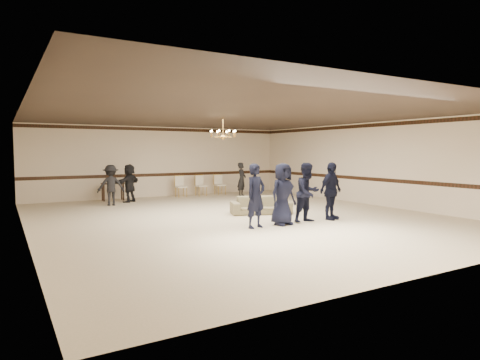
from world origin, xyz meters
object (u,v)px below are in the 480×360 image
Objects in this scene: chandelier at (223,127)px; boy_c at (308,193)px; boy_b at (283,194)px; adult_left at (111,185)px; settee at (261,205)px; banquet_chair_mid at (201,186)px; banquet_chair_left at (181,187)px; console_table at (113,192)px; banquet_chair_right at (220,185)px; boy_a at (256,196)px; adult_right at (242,179)px; adult_mid at (129,183)px; boy_d at (331,191)px.

boy_c is at bearing -65.99° from chandelier.
boy_b reaches higher than adult_left.
banquet_chair_mid is at bearing 103.79° from settee.
banquet_chair_left reaches higher than console_table.
settee is 6.27m from banquet_chair_right.
banquet_chair_mid is 1.06× the size of console_table.
banquet_chair_left is (1.12, 8.10, -0.40)m from boy_a.
boy_b is 7.45m from adult_left.
banquet_chair_left is at bearing 83.41° from chandelier.
adult_right is 1.64× the size of banquet_chair_left.
adult_right is (6.00, 0.30, 0.00)m from adult_left.
banquet_chair_left is 1.00× the size of banquet_chair_right.
adult_mid is at bearing -67.34° from console_table.
banquet_chair_mid is at bearing -175.57° from banquet_chair_right.
boy_a is 8.39m from banquet_chair_mid.
adult_left is (-2.83, 3.84, -2.10)m from chandelier.
chandelier is 6.44m from console_table.
boy_a reaches higher than adult_mid.
boy_a reaches higher than banquet_chair_left.
boy_d is (2.18, -2.87, -2.00)m from chandelier.
adult_right is at bearing -40.05° from banquet_chair_mid.
settee is (-1.19, 2.05, -0.58)m from boy_d.
chandelier is 3.54m from boy_a.
adult_left is 1.64× the size of banquet_chair_left.
banquet_chair_mid is (1.22, 8.10, -0.40)m from boy_b.
adult_left is at bearing 148.94° from settee.
adult_mid is 1.64× the size of banquet_chair_mid.
settee is 6.08m from banquet_chair_mid.
boy_c is 1.12× the size of adult_right.
adult_mid is at bearing 135.58° from adult_right.
boy_a is 1.12× the size of adult_left.
settee is (0.99, -0.82, -2.58)m from chandelier.
adult_left is 1.14m from adult_mid.
chandelier is at bearing -167.33° from adult_right.
banquet_chair_left and banquet_chair_mid have the same top height.
chandelier is at bearing 112.28° from boy_d.
adult_right is at bearing 85.90° from settee.
adult_left and adult_right have the same top height.
banquet_chair_left is at bearing -175.57° from banquet_chair_right.
adult_right is (3.69, 7.02, -0.09)m from boy_a.
boy_b is 1.00× the size of boy_c.
banquet_chair_left is at bearing 88.84° from boy_c.
boy_d is at bearing -88.57° from banquet_chair_right.
adult_right is (5.10, -0.40, 0.00)m from adult_mid.
banquet_chair_right is (1.32, 8.10, -0.40)m from boy_c.
chandelier is at bearing -112.04° from banquet_chair_right.
console_table is (-0.46, 0.89, -0.40)m from adult_mid.
adult_right is at bearing -58.23° from banquet_chair_right.
boy_c is 1.00× the size of boy_d.
console_table is at bearing 177.58° from banquet_chair_left.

